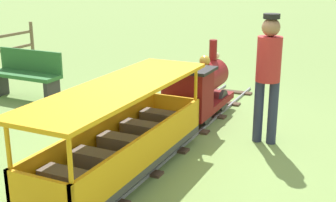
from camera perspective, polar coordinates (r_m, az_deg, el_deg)
ground_plane at (r=5.92m, az=0.73°, el=-4.67°), size 60.00×60.00×0.00m
track at (r=5.60m, az=-0.89°, el=-5.77°), size 0.71×6.40×0.04m
locomotive at (r=6.51m, az=3.85°, el=1.75°), size 0.67×1.45×1.05m
passenger_car at (r=4.72m, az=-5.78°, el=-4.95°), size 0.77×2.70×0.97m
conductor_person at (r=5.64m, az=12.57°, el=4.00°), size 0.30×0.30×1.62m
park_bench at (r=7.92m, az=-17.47°, el=3.18°), size 1.30×0.41×0.82m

